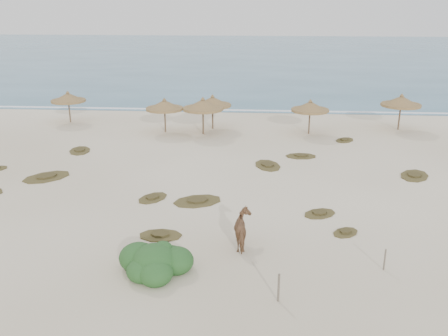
{
  "coord_description": "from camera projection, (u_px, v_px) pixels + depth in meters",
  "views": [
    {
      "loc": [
        2.1,
        -22.3,
        10.63
      ],
      "look_at": [
        0.14,
        5.0,
        1.21
      ],
      "focal_mm": 40.0,
      "sensor_mm": 36.0,
      "label": 1
    }
  ],
  "objects": [
    {
      "name": "scrub_1",
      "position": [
        47.0,
        177.0,
        30.91
      ],
      "size": [
        3.46,
        3.39,
        0.16
      ],
      "rotation": [
        0.0,
        0.0,
        0.74
      ],
      "color": "brown",
      "rests_on": "ground"
    },
    {
      "name": "palapa_3",
      "position": [
        213.0,
        102.0,
        41.68
      ],
      "size": [
        3.88,
        3.88,
        2.94
      ],
      "rotation": [
        0.0,
        0.0,
        0.28
      ],
      "color": "brown",
      "rests_on": "ground"
    },
    {
      "name": "scrub_11",
      "position": [
        160.0,
        235.0,
        23.36
      ],
      "size": [
        2.08,
        1.37,
        0.16
      ],
      "rotation": [
        0.0,
        0.0,
        0.02
      ],
      "color": "brown",
      "rests_on": "ground"
    },
    {
      "name": "palapa_0",
      "position": [
        68.0,
        98.0,
        43.85
      ],
      "size": [
        3.96,
        3.96,
        2.83
      ],
      "rotation": [
        0.0,
        0.0,
        -0.4
      ],
      "color": "brown",
      "rests_on": "ground"
    },
    {
      "name": "bush",
      "position": [
        155.0,
        262.0,
        20.18
      ],
      "size": [
        3.11,
        2.74,
        1.39
      ],
      "rotation": [
        0.0,
        0.0,
        0.16
      ],
      "color": "#2D5E28",
      "rests_on": "ground"
    },
    {
      "name": "scrub_10",
      "position": [
        345.0,
        140.0,
        38.85
      ],
      "size": [
        2.03,
        2.16,
        0.16
      ],
      "rotation": [
        0.0,
        0.0,
        0.94
      ],
      "color": "brown",
      "rests_on": "ground"
    },
    {
      "name": "foam_line",
      "position": [
        238.0,
        110.0,
        49.15
      ],
      "size": [
        70.0,
        0.6,
        0.01
      ],
      "primitive_type": "cube",
      "color": "silver",
      "rests_on": "ground"
    },
    {
      "name": "fence_post_near",
      "position": [
        279.0,
        288.0,
        18.2
      ],
      "size": [
        0.09,
        0.09,
        1.14
      ],
      "primitive_type": "cylinder",
      "rotation": [
        0.0,
        0.0,
        0.05
      ],
      "color": "#6C6251",
      "rests_on": "ground"
    },
    {
      "name": "scrub_2",
      "position": [
        153.0,
        198.0,
        27.7
      ],
      "size": [
        2.06,
        2.28,
        0.16
      ],
      "rotation": [
        0.0,
        0.0,
        1.02
      ],
      "color": "brown",
      "rests_on": "ground"
    },
    {
      "name": "scrub_3",
      "position": [
        268.0,
        165.0,
        33.04
      ],
      "size": [
        2.22,
        2.81,
        0.16
      ],
      "rotation": [
        0.0,
        0.0,
        1.85
      ],
      "color": "brown",
      "rests_on": "ground"
    },
    {
      "name": "ground",
      "position": [
        214.0,
        224.0,
        24.63
      ],
      "size": [
        160.0,
        160.0,
        0.0
      ],
      "primitive_type": "plane",
      "color": "beige",
      "rests_on": "ground"
    },
    {
      "name": "palapa_1",
      "position": [
        164.0,
        105.0,
        40.57
      ],
      "size": [
        3.8,
        3.8,
        2.88
      ],
      "rotation": [
        0.0,
        0.0,
        0.28
      ],
      "color": "brown",
      "rests_on": "ground"
    },
    {
      "name": "palapa_4",
      "position": [
        310.0,
        107.0,
        40.1
      ],
      "size": [
        4.07,
        4.07,
        2.87
      ],
      "rotation": [
        0.0,
        0.0,
        0.43
      ],
      "color": "brown",
      "rests_on": "ground"
    },
    {
      "name": "ocean",
      "position": [
        249.0,
        55.0,
        95.36
      ],
      "size": [
        200.0,
        100.0,
        0.01
      ],
      "primitive_type": "cube",
      "color": "#24546E",
      "rests_on": "ground"
    },
    {
      "name": "scrub_4",
      "position": [
        320.0,
        213.0,
        25.69
      ],
      "size": [
        2.16,
        1.97,
        0.16
      ],
      "rotation": [
        0.0,
        0.0,
        0.58
      ],
      "color": "brown",
      "rests_on": "ground"
    },
    {
      "name": "scrub_9",
      "position": [
        198.0,
        201.0,
        27.27
      ],
      "size": [
        3.18,
        2.7,
        0.16
      ],
      "rotation": [
        0.0,
        0.0,
        0.42
      ],
      "color": "brown",
      "rests_on": "ground"
    },
    {
      "name": "scrub_6",
      "position": [
        80.0,
        150.0,
        36.2
      ],
      "size": [
        2.0,
        2.57,
        0.16
      ],
      "rotation": [
        0.0,
        0.0,
        1.83
      ],
      "color": "brown",
      "rests_on": "ground"
    },
    {
      "name": "scrub_12",
      "position": [
        345.0,
        232.0,
        23.63
      ],
      "size": [
        1.67,
        1.65,
        0.16
      ],
      "rotation": [
        0.0,
        0.0,
        0.75
      ],
      "color": "brown",
      "rests_on": "ground"
    },
    {
      "name": "fence_post_far",
      "position": [
        385.0,
        260.0,
        20.33
      ],
      "size": [
        0.09,
        0.09,
        0.94
      ],
      "primitive_type": "cylinder",
      "rotation": [
        0.0,
        0.0,
        0.42
      ],
      "color": "#6C6251",
      "rests_on": "ground"
    },
    {
      "name": "palapa_5",
      "position": [
        401.0,
        102.0,
        41.32
      ],
      "size": [
        4.34,
        4.34,
        3.08
      ],
      "rotation": [
        0.0,
        0.0,
        -0.42
      ],
      "color": "brown",
      "rests_on": "ground"
    },
    {
      "name": "scrub_7",
      "position": [
        301.0,
        156.0,
        34.96
      ],
      "size": [
        2.25,
        1.56,
        0.16
      ],
      "rotation": [
        0.0,
        0.0,
        0.08
      ],
      "color": "brown",
      "rests_on": "ground"
    },
    {
      "name": "scrub_5",
      "position": [
        414.0,
        175.0,
        31.15
      ],
      "size": [
        2.58,
        2.97,
        0.16
      ],
      "rotation": [
        0.0,
        0.0,
        1.11
      ],
      "color": "brown",
      "rests_on": "ground"
    },
    {
      "name": "palapa_2",
      "position": [
        203.0,
        105.0,
        39.92
      ],
      "size": [
        4.13,
        4.13,
        3.08
      ],
      "rotation": [
        0.0,
        0.0,
        0.31
      ],
      "color": "brown",
      "rests_on": "ground"
    },
    {
      "name": "horse",
      "position": [
        244.0,
        230.0,
        22.15
      ],
      "size": [
        1.13,
        2.02,
        1.62
      ],
      "primitive_type": "imported",
      "rotation": [
        0.0,
        0.0,
        3.28
      ],
      "color": "brown",
      "rests_on": "ground"
    }
  ]
}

